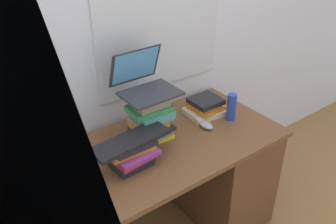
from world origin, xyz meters
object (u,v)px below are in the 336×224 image
(book_stack_keyboard_riser, at_px, (132,154))
(mug, at_px, (57,170))
(computer_mouse, at_px, (206,125))
(book_stack_side, at_px, (205,107))
(desk, at_px, (208,171))
(keyboard, at_px, (131,141))
(laptop, at_px, (144,82))
(water_bottle, at_px, (231,107))
(book_stack_tall, at_px, (151,117))

(book_stack_keyboard_riser, height_order, mug, book_stack_keyboard_riser)
(computer_mouse, bearing_deg, book_stack_side, 50.82)
(desk, height_order, keyboard, keyboard)
(laptop, xyz_separation_m, computer_mouse, (0.33, -0.17, -0.32))
(book_stack_side, distance_m, mug, 1.00)
(book_stack_side, relative_size, keyboard, 0.59)
(book_stack_keyboard_riser, height_order, book_stack_side, book_stack_keyboard_riser)
(book_stack_keyboard_riser, relative_size, keyboard, 0.61)
(keyboard, bearing_deg, water_bottle, -3.00)
(computer_mouse, bearing_deg, mug, 174.07)
(laptop, distance_m, keyboard, 0.35)
(book_stack_side, distance_m, laptop, 0.52)
(mug, bearing_deg, book_stack_tall, 1.06)
(desk, height_order, water_bottle, water_bottle)
(book_stack_side, height_order, mug, book_stack_side)
(computer_mouse, relative_size, mug, 0.85)
(book_stack_tall, xyz_separation_m, book_stack_keyboard_riser, (-0.22, -0.14, -0.07))
(computer_mouse, relative_size, water_bottle, 0.59)
(book_stack_keyboard_riser, bearing_deg, keyboard, 159.47)
(book_stack_tall, relative_size, book_stack_keyboard_riser, 1.11)
(book_stack_tall, bearing_deg, book_stack_keyboard_riser, -146.86)
(desk, distance_m, book_stack_tall, 0.62)
(book_stack_side, height_order, water_bottle, water_bottle)
(desk, bearing_deg, computer_mouse, 157.66)
(book_stack_tall, height_order, computer_mouse, book_stack_tall)
(desk, height_order, laptop, laptop)
(laptop, distance_m, mug, 0.65)
(book_stack_side, bearing_deg, computer_mouse, -129.18)
(laptop, relative_size, computer_mouse, 2.94)
(book_stack_side, xyz_separation_m, computer_mouse, (-0.10, -0.13, -0.03))
(mug, bearing_deg, laptop, 7.33)
(laptop, bearing_deg, keyboard, -137.12)
(book_stack_keyboard_riser, bearing_deg, book_stack_tall, 33.14)
(computer_mouse, xyz_separation_m, mug, (-0.90, 0.09, 0.03))
(book_stack_tall, distance_m, book_stack_side, 0.44)
(laptop, xyz_separation_m, keyboard, (-0.22, -0.21, -0.18))
(book_stack_tall, distance_m, keyboard, 0.26)
(computer_mouse, distance_m, water_bottle, 0.20)
(desk, distance_m, computer_mouse, 0.36)
(keyboard, bearing_deg, mug, 155.15)
(keyboard, xyz_separation_m, water_bottle, (0.74, 0.02, -0.07))
(laptop, xyz_separation_m, mug, (-0.57, -0.07, -0.29))
(book_stack_tall, height_order, laptop, laptop)
(desk, height_order, book_stack_tall, book_stack_tall)
(book_stack_side, bearing_deg, keyboard, -165.91)
(laptop, relative_size, water_bottle, 1.74)
(laptop, bearing_deg, mug, -172.67)
(book_stack_tall, xyz_separation_m, laptop, (0.00, 0.06, 0.20))
(book_stack_keyboard_riser, xyz_separation_m, keyboard, (-0.00, 0.00, 0.08))
(book_stack_side, bearing_deg, desk, -115.92)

